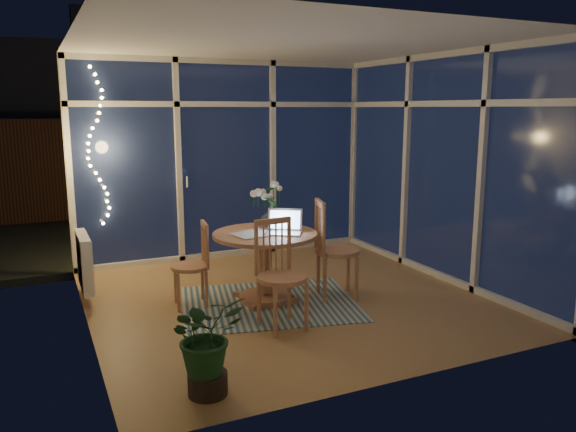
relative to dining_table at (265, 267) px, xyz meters
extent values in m
plane|color=olive|center=(0.25, -0.03, -0.36)|extent=(4.00, 4.00, 0.00)
plane|color=white|center=(0.25, -0.03, 2.24)|extent=(4.00, 4.00, 0.00)
cube|color=silver|center=(0.25, 1.97, 0.94)|extent=(4.00, 0.04, 2.60)
cube|color=silver|center=(0.25, -2.03, 0.94)|extent=(4.00, 0.04, 2.60)
cube|color=silver|center=(-1.75, -0.03, 0.94)|extent=(0.04, 4.00, 2.60)
cube|color=silver|center=(2.25, -0.03, 0.94)|extent=(0.04, 4.00, 2.60)
cube|color=silver|center=(0.25, 1.93, 0.94)|extent=(4.00, 0.10, 2.60)
cube|color=silver|center=(2.21, -0.03, 0.94)|extent=(0.10, 4.00, 2.60)
cube|color=white|center=(-1.69, 0.87, 0.04)|extent=(0.10, 0.70, 0.58)
cube|color=black|center=(0.75, 4.97, -0.42)|extent=(12.00, 6.00, 0.10)
cube|color=#381A14|center=(0.25, 5.47, 0.54)|extent=(11.00, 0.08, 1.80)
cube|color=#34373E|center=(0.55, 8.47, 1.84)|extent=(7.00, 3.00, 2.20)
sphere|color=black|center=(-0.55, 3.37, 0.09)|extent=(0.90, 0.90, 0.90)
cube|color=beige|center=(0.00, -0.10, -0.36)|extent=(2.04, 1.77, 0.01)
cylinder|color=#B0734F|center=(0.00, 0.00, 0.00)|extent=(1.28, 1.28, 0.73)
cube|color=#B0734F|center=(-0.74, 0.17, 0.07)|extent=(0.45, 0.45, 0.87)
cube|color=#B0734F|center=(0.74, -0.19, 0.17)|extent=(0.61, 0.61, 1.06)
cube|color=#B0734F|center=(-0.14, -0.75, 0.14)|extent=(0.50, 0.50, 1.01)
imported|color=white|center=(0.17, 0.31, 0.47)|extent=(0.24, 0.24, 0.21)
imported|color=silver|center=(0.30, 0.12, 0.38)|extent=(0.18, 0.18, 0.04)
cube|color=beige|center=(-0.09, -0.02, 0.37)|extent=(0.46, 0.37, 0.01)
cube|color=black|center=(-0.02, -0.09, 0.37)|extent=(0.12, 0.07, 0.01)
imported|color=#17411E|center=(-1.11, -1.63, 0.02)|extent=(0.60, 0.54, 0.76)
camera|label=1|loc=(-2.11, -5.17, 1.61)|focal=35.00mm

